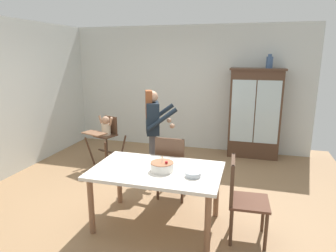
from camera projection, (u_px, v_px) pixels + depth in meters
The scene contains 11 objects.
ground_plane at pixel (148, 198), 4.42m from camera, with size 6.24×6.24×0.00m, color #93704C.
wall_back at pixel (186, 88), 6.56m from camera, with size 5.32×0.06×2.70m, color silver.
china_cabinet at pixel (255, 113), 6.02m from camera, with size 1.06×0.48×1.83m.
ceramic_vase at pixel (269, 62), 5.72m from camera, with size 0.13×0.13×0.27m.
high_chair_with_toddler at pixel (106, 131), 5.64m from camera, with size 0.73×0.81×0.95m.
adult_person at pixel (153, 125), 4.83m from camera, with size 0.63×0.62×1.53m.
dining_table at pixel (157, 176), 3.59m from camera, with size 1.56×0.96×0.74m.
birthday_cake at pixel (162, 166), 3.50m from camera, with size 0.28×0.28×0.19m.
serving_bowl at pixel (193, 174), 3.35m from camera, with size 0.18×0.18×0.06m, color #B2BCC6.
dining_chair_far_side at pixel (171, 163), 4.27m from camera, with size 0.45×0.45×0.96m.
dining_chair_right_end at pixel (240, 194), 3.34m from camera, with size 0.46×0.46×0.96m.
Camera 1 is at (1.40, -3.80, 2.10)m, focal length 31.51 mm.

